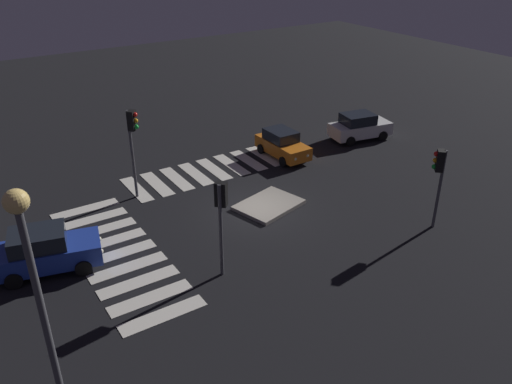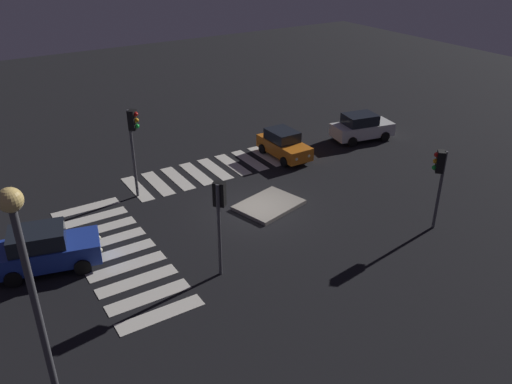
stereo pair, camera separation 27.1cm
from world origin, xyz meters
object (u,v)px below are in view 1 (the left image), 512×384
Objects in this scene: traffic_island at (269,205)px; car_white at (360,127)px; car_blue at (45,251)px; street_lamp at (35,281)px; traffic_light_north at (221,206)px; car_orange at (282,144)px; traffic_light_east at (133,133)px; traffic_light_west at (439,170)px.

car_white is (-9.93, -4.32, 0.75)m from traffic_island.
street_lamp is at bearing -85.91° from car_blue.
car_orange is at bearing 0.69° from traffic_light_north.
street_lamp is at bearing -140.69° from car_white.
car_orange is 9.45m from traffic_light_east.
traffic_light_west is (-15.47, 6.04, 1.96)m from car_blue.
traffic_island is 0.89× the size of traffic_light_north.
car_blue is 7.16m from traffic_light_east.
traffic_light_east is 13.88m from street_lamp.
car_orange reaches higher than traffic_island.
car_blue is 20.64m from car_white.
car_white is at bearing -151.13° from street_lamp.
traffic_light_north is (-5.78, 3.97, 2.12)m from car_blue.
traffic_light_east is (9.06, 0.28, 2.67)m from car_orange.
traffic_light_east is at bearing -1.18° from traffic_light_west.
traffic_light_east is at bearing -88.42° from car_orange.
car_white is 11.17m from traffic_light_west.
street_lamp is (16.85, 2.06, 2.24)m from traffic_light_west.
traffic_light_west is at bearing -54.54° from traffic_light_north.
traffic_light_east is at bearing -119.49° from street_lamp.
traffic_light_north reaches higher than car_orange.
traffic_light_north reaches higher than traffic_light_west.
car_white is 0.55× the size of street_lamp.
traffic_light_west is at bearing -173.03° from street_lamp.
traffic_light_east is at bearing 50.19° from traffic_light_north.
traffic_light_west is 17.12m from street_lamp.
street_lamp reaches higher than car_white.
car_blue reaches higher than traffic_island.
car_blue is at bearing 22.18° from traffic_light_west.
traffic_light_east is 0.62× the size of street_lamp.
street_lamp reaches higher than traffic_island.
traffic_island is at bearing 4.58° from traffic_light_east.
traffic_light_west is (4.80, 9.88, 2.01)m from car_white.
traffic_light_west reaches higher than car_white.
car_orange is 5.82m from car_white.
street_lamp reaches higher than traffic_light_east.
street_lamp reaches higher than car_orange.
street_lamp is at bearing 50.46° from traffic_light_west.
street_lamp reaches higher than car_blue.
traffic_light_north reaches higher than traffic_island.
street_lamp reaches higher than traffic_light_west.
traffic_light_east is at bearing 49.54° from car_blue.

